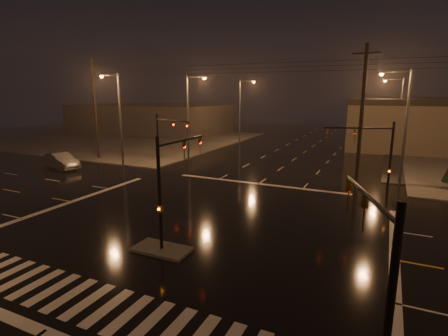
# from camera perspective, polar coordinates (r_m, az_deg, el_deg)

# --- Properties ---
(ground) EXTENTS (140.00, 140.00, 0.00)m
(ground) POSITION_cam_1_polar(r_m,az_deg,el_deg) (22.10, -4.07, -9.23)
(ground) COLOR black
(ground) RESTS_ON ground
(sidewalk_nw) EXTENTS (36.00, 36.00, 0.12)m
(sidewalk_nw) POSITION_cam_1_polar(r_m,az_deg,el_deg) (63.00, -14.71, 4.55)
(sidewalk_nw) COLOR #4C4944
(sidewalk_nw) RESTS_ON ground
(median_island) EXTENTS (3.00, 1.60, 0.15)m
(median_island) POSITION_cam_1_polar(r_m,az_deg,el_deg) (18.97, -10.12, -12.91)
(median_island) COLOR #4C4944
(median_island) RESTS_ON ground
(crosswalk) EXTENTS (15.00, 2.60, 0.01)m
(crosswalk) POSITION_cam_1_polar(r_m,az_deg,el_deg) (15.72, -21.29, -19.59)
(crosswalk) COLOR beige
(crosswalk) RESTS_ON ground
(stop_bar_near) EXTENTS (16.00, 0.50, 0.01)m
(stop_bar_near) POSITION_cam_1_polar(r_m,az_deg,el_deg) (14.68, -27.37, -22.66)
(stop_bar_near) COLOR beige
(stop_bar_near) RESTS_ON ground
(stop_bar_far) EXTENTS (16.00, 0.50, 0.01)m
(stop_bar_far) POSITION_cam_1_polar(r_m,az_deg,el_deg) (31.67, 5.67, -2.57)
(stop_bar_far) COLOR beige
(stop_bar_far) RESTS_ON ground
(commercial_block) EXTENTS (30.00, 18.00, 5.60)m
(commercial_block) POSITION_cam_1_polar(r_m,az_deg,el_deg) (75.18, -11.92, 7.98)
(commercial_block) COLOR #433E3A
(commercial_block) RESTS_ON ground
(signal_mast_median) EXTENTS (0.25, 4.59, 6.00)m
(signal_mast_median) POSITION_cam_1_polar(r_m,az_deg,el_deg) (18.47, -8.89, -1.45)
(signal_mast_median) COLOR black
(signal_mast_median) RESTS_ON ground
(signal_mast_ne) EXTENTS (4.84, 1.86, 6.00)m
(signal_mast_ne) POSITION_cam_1_polar(r_m,az_deg,el_deg) (28.37, 23.62, 2.53)
(signal_mast_ne) COLOR black
(signal_mast_ne) RESTS_ON ground
(signal_mast_nw) EXTENTS (4.84, 1.86, 6.00)m
(signal_mast_nw) POSITION_cam_1_polar(r_m,az_deg,el_deg) (34.49, -9.78, 4.94)
(signal_mast_nw) COLOR black
(signal_mast_nw) RESTS_ON ground
(signal_mast_se) EXTENTS (1.55, 3.87, 6.00)m
(signal_mast_se) POSITION_cam_1_polar(r_m,az_deg,el_deg) (9.25, 23.75, -17.08)
(signal_mast_se) COLOR black
(signal_mast_se) RESTS_ON ground
(streetlight_1) EXTENTS (2.77, 0.32, 10.00)m
(streetlight_1) POSITION_cam_1_polar(r_m,az_deg,el_deg) (41.81, -5.59, 9.08)
(streetlight_1) COLOR #38383A
(streetlight_1) RESTS_ON ground
(streetlight_2) EXTENTS (2.77, 0.32, 10.00)m
(streetlight_2) POSITION_cam_1_polar(r_m,az_deg,el_deg) (56.15, 2.88, 9.93)
(streetlight_2) COLOR #38383A
(streetlight_2) RESTS_ON ground
(streetlight_3) EXTENTS (2.77, 0.32, 10.00)m
(streetlight_3) POSITION_cam_1_polar(r_m,az_deg,el_deg) (34.00, 27.12, 7.09)
(streetlight_3) COLOR #38383A
(streetlight_3) RESTS_ON ground
(streetlight_4) EXTENTS (2.77, 0.32, 10.00)m
(streetlight_4) POSITION_cam_1_polar(r_m,az_deg,el_deg) (53.96, 26.59, 8.57)
(streetlight_4) COLOR #38383A
(streetlight_4) RESTS_ON ground
(streetlight_5) EXTENTS (0.32, 2.77, 10.00)m
(streetlight_5) POSITION_cam_1_polar(r_m,az_deg,el_deg) (39.16, -16.92, 8.41)
(streetlight_5) COLOR #38383A
(streetlight_5) RESTS_ON ground
(utility_pole_0) EXTENTS (2.20, 0.32, 12.00)m
(utility_pole_0) POSITION_cam_1_polar(r_m,az_deg,el_deg) (45.31, -20.28, 9.05)
(utility_pole_0) COLOR black
(utility_pole_0) RESTS_ON ground
(utility_pole_1) EXTENTS (2.20, 0.32, 12.00)m
(utility_pole_1) POSITION_cam_1_polar(r_m,az_deg,el_deg) (32.03, 21.53, 7.93)
(utility_pole_1) COLOR black
(utility_pole_1) RESTS_ON ground
(car_crossing) EXTENTS (5.46, 3.02, 1.70)m
(car_crossing) POSITION_cam_1_polar(r_m,az_deg,el_deg) (41.53, -25.07, 1.07)
(car_crossing) COLOR #5C5D64
(car_crossing) RESTS_ON ground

